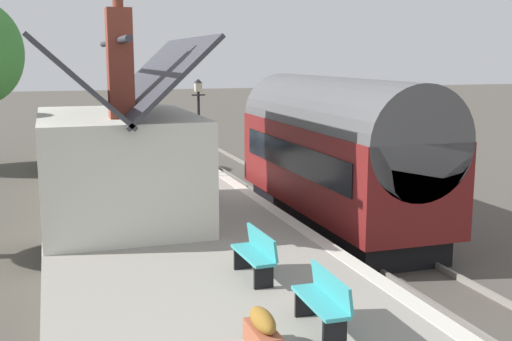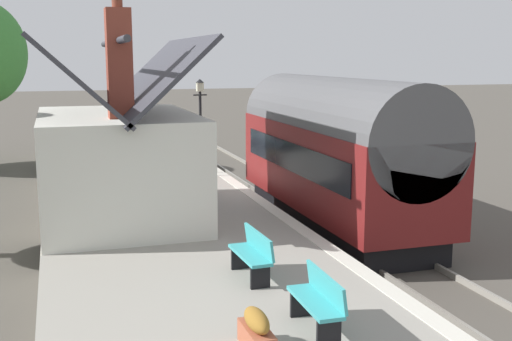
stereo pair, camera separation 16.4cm
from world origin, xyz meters
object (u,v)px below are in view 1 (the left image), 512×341
(train, at_px, (336,152))
(station_building, at_px, (118,160))
(bench_by_lamp, at_px, (140,147))
(planter_corner_building, at_px, (112,144))
(lamp_post_platform, at_px, (199,105))
(station_sign_board, at_px, (199,141))
(bench_platform_end, at_px, (256,253))
(planter_bench_right, at_px, (190,162))
(bench_mid_platform, at_px, (324,300))
(bench_near_building, at_px, (140,140))
(planter_edge_far, at_px, (60,167))
(planter_bench_left, at_px, (263,331))

(train, xyz_separation_m, station_building, (-0.11, 6.08, 0.10))
(bench_by_lamp, bearing_deg, planter_corner_building, 50.47)
(lamp_post_platform, bearing_deg, station_sign_board, 166.48)
(planter_corner_building, xyz_separation_m, lamp_post_platform, (-3.76, -2.80, 1.78))
(station_building, height_order, planter_corner_building, station_building)
(bench_platform_end, relative_size, planter_corner_building, 1.38)
(train, distance_m, planter_bench_right, 6.73)
(bench_mid_platform, xyz_separation_m, planter_bench_right, (13.95, -0.99, -0.16))
(bench_platform_end, xyz_separation_m, station_sign_board, (10.60, -1.39, 0.71))
(bench_by_lamp, relative_size, lamp_post_platform, 0.43)
(bench_near_building, height_order, bench_by_lamp, same)
(bench_by_lamp, bearing_deg, station_sign_board, -160.81)
(station_building, bearing_deg, bench_platform_end, -160.72)
(bench_by_lamp, relative_size, planter_corner_building, 1.36)
(bench_platform_end, bearing_deg, bench_by_lamp, 0.34)
(planter_edge_far, bearing_deg, train, -129.29)
(bench_platform_end, relative_size, planter_edge_far, 2.02)
(bench_platform_end, bearing_deg, bench_near_building, -0.83)
(planter_corner_building, bearing_deg, lamp_post_platform, -143.33)
(planter_edge_far, bearing_deg, planter_bench_left, -170.54)
(station_building, relative_size, bench_platform_end, 4.35)
(planter_corner_building, bearing_deg, bench_by_lamp, -129.53)
(planter_edge_far, height_order, planter_corner_building, planter_corner_building)
(bench_near_building, xyz_separation_m, station_sign_board, (-6.48, -1.14, 0.71))
(bench_platform_end, distance_m, station_sign_board, 10.71)
(bench_platform_end, height_order, planter_corner_building, planter_corner_building)
(train, height_order, planter_corner_building, train)
(bench_by_lamp, height_order, planter_corner_building, planter_corner_building)
(station_building, xyz_separation_m, planter_bench_left, (-8.25, -1.06, -1.22))
(planter_corner_building, height_order, station_sign_board, station_sign_board)
(planter_bench_left, bearing_deg, train, -31.01)
(train, relative_size, station_building, 1.47)
(train, bearing_deg, bench_mid_platform, 153.78)
(train, relative_size, bench_by_lamp, 6.43)
(train, distance_m, bench_by_lamp, 10.29)
(planter_bench_right, height_order, lamp_post_platform, lamp_post_platform)
(station_building, distance_m, bench_mid_platform, 8.24)
(station_building, bearing_deg, planter_edge_far, 12.27)
(station_building, relative_size, planter_corner_building, 5.98)
(bench_mid_platform, distance_m, bench_platform_end, 2.50)
(station_building, height_order, planter_bench_right, station_building)
(bench_near_building, relative_size, planter_edge_far, 2.02)
(bench_near_building, bearing_deg, planter_edge_far, 147.61)
(bench_by_lamp, xyz_separation_m, planter_bench_left, (-17.67, 0.74, -0.20))
(planter_bench_right, bearing_deg, planter_corner_building, 29.11)
(bench_mid_platform, xyz_separation_m, planter_corner_building, (18.16, 1.35, 0.06))
(bench_near_building, distance_m, planter_edge_far, 6.50)
(station_building, xyz_separation_m, planter_edge_far, (6.19, 1.35, -1.14))
(station_sign_board, bearing_deg, train, -151.11)
(train, height_order, bench_mid_platform, train)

